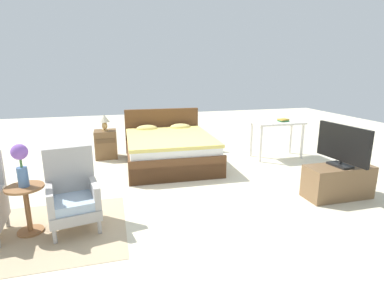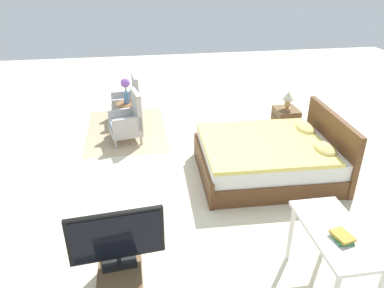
{
  "view_description": "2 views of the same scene",
  "coord_description": "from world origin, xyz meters",
  "px_view_note": "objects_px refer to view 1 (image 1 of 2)",
  "views": [
    {
      "loc": [
        -1.06,
        -4.47,
        1.8
      ],
      "look_at": [
        0.22,
        0.29,
        0.57
      ],
      "focal_mm": 28.0,
      "sensor_mm": 36.0,
      "label": 1
    },
    {
      "loc": [
        4.72,
        -0.85,
        3.08
      ],
      "look_at": [
        0.22,
        -0.14,
        0.76
      ],
      "focal_mm": 35.0,
      "sensor_mm": 36.0,
      "label": 2
    }
  ],
  "objects_px": {
    "vanity_desk": "(277,127)",
    "book_stack": "(283,120)",
    "bed": "(169,148)",
    "tv_flatscreen": "(343,145)",
    "table_lamp": "(104,120)",
    "side_table": "(27,204)",
    "armchair_by_window_right": "(73,196)",
    "tv_stand": "(338,182)",
    "flower_vase": "(21,161)",
    "nightstand": "(106,144)"
  },
  "relations": [
    {
      "from": "vanity_desk",
      "to": "book_stack",
      "type": "relative_size",
      "value": 4.5
    },
    {
      "from": "bed",
      "to": "tv_flatscreen",
      "type": "xyz_separation_m",
      "value": [
        2.04,
        -2.22,
        0.48
      ]
    },
    {
      "from": "tv_flatscreen",
      "to": "book_stack",
      "type": "height_order",
      "value": "tv_flatscreen"
    },
    {
      "from": "bed",
      "to": "table_lamp",
      "type": "height_order",
      "value": "bed"
    },
    {
      "from": "tv_flatscreen",
      "to": "side_table",
      "type": "bearing_deg",
      "value": 178.78
    },
    {
      "from": "armchair_by_window_right",
      "to": "book_stack",
      "type": "xyz_separation_m",
      "value": [
        3.88,
        1.93,
        0.41
      ]
    },
    {
      "from": "table_lamp",
      "to": "tv_flatscreen",
      "type": "xyz_separation_m",
      "value": [
        3.24,
        -2.93,
        -0.02
      ]
    },
    {
      "from": "table_lamp",
      "to": "tv_stand",
      "type": "xyz_separation_m",
      "value": [
        3.23,
        -2.94,
        -0.56
      ]
    },
    {
      "from": "side_table",
      "to": "flower_vase",
      "type": "distance_m",
      "value": 0.5
    },
    {
      "from": "armchair_by_window_right",
      "to": "table_lamp",
      "type": "relative_size",
      "value": 2.79
    },
    {
      "from": "bed",
      "to": "vanity_desk",
      "type": "xyz_separation_m",
      "value": [
        2.24,
        -0.19,
        0.35
      ]
    },
    {
      "from": "tv_stand",
      "to": "book_stack",
      "type": "distance_m",
      "value": 2.12
    },
    {
      "from": "nightstand",
      "to": "tv_flatscreen",
      "type": "bearing_deg",
      "value": -42.21
    },
    {
      "from": "flower_vase",
      "to": "vanity_desk",
      "type": "distance_m",
      "value": 4.68
    },
    {
      "from": "table_lamp",
      "to": "vanity_desk",
      "type": "xyz_separation_m",
      "value": [
        3.43,
        -0.9,
        -0.15
      ]
    },
    {
      "from": "table_lamp",
      "to": "flower_vase",
      "type": "bearing_deg",
      "value": -106.01
    },
    {
      "from": "flower_vase",
      "to": "tv_flatscreen",
      "type": "bearing_deg",
      "value": -1.22
    },
    {
      "from": "tv_flatscreen",
      "to": "flower_vase",
      "type": "bearing_deg",
      "value": 178.78
    },
    {
      "from": "tv_stand",
      "to": "vanity_desk",
      "type": "distance_m",
      "value": 2.09
    },
    {
      "from": "nightstand",
      "to": "table_lamp",
      "type": "xyz_separation_m",
      "value": [
        0.0,
        0.0,
        0.51
      ]
    },
    {
      "from": "side_table",
      "to": "nightstand",
      "type": "height_order",
      "value": "nightstand"
    },
    {
      "from": "tv_stand",
      "to": "tv_flatscreen",
      "type": "bearing_deg",
      "value": 5.43
    },
    {
      "from": "armchair_by_window_right",
      "to": "nightstand",
      "type": "height_order",
      "value": "armchair_by_window_right"
    },
    {
      "from": "flower_vase",
      "to": "vanity_desk",
      "type": "height_order",
      "value": "flower_vase"
    },
    {
      "from": "tv_flatscreen",
      "to": "table_lamp",
      "type": "bearing_deg",
      "value": 137.79
    },
    {
      "from": "side_table",
      "to": "flower_vase",
      "type": "height_order",
      "value": "flower_vase"
    },
    {
      "from": "armchair_by_window_right",
      "to": "book_stack",
      "type": "relative_size",
      "value": 3.98
    },
    {
      "from": "nightstand",
      "to": "armchair_by_window_right",
      "type": "bearing_deg",
      "value": -96.73
    },
    {
      "from": "flower_vase",
      "to": "book_stack",
      "type": "height_order",
      "value": "flower_vase"
    },
    {
      "from": "side_table",
      "to": "table_lamp",
      "type": "distance_m",
      "value": 3.0
    },
    {
      "from": "side_table",
      "to": "vanity_desk",
      "type": "bearing_deg",
      "value": 24.67
    },
    {
      "from": "bed",
      "to": "armchair_by_window_right",
      "type": "distance_m",
      "value": 2.62
    },
    {
      "from": "flower_vase",
      "to": "book_stack",
      "type": "xyz_separation_m",
      "value": [
        4.36,
        1.94,
        -0.06
      ]
    },
    {
      "from": "vanity_desk",
      "to": "bed",
      "type": "bearing_deg",
      "value": 175.24
    },
    {
      "from": "book_stack",
      "to": "vanity_desk",
      "type": "bearing_deg",
      "value": 173.57
    },
    {
      "from": "flower_vase",
      "to": "tv_stand",
      "type": "bearing_deg",
      "value": -1.22
    },
    {
      "from": "tv_flatscreen",
      "to": "vanity_desk",
      "type": "bearing_deg",
      "value": 84.5
    },
    {
      "from": "tv_flatscreen",
      "to": "vanity_desk",
      "type": "relative_size",
      "value": 0.84
    },
    {
      "from": "armchair_by_window_right",
      "to": "tv_flatscreen",
      "type": "bearing_deg",
      "value": -1.48
    },
    {
      "from": "flower_vase",
      "to": "vanity_desk",
      "type": "bearing_deg",
      "value": 24.67
    },
    {
      "from": "armchair_by_window_right",
      "to": "tv_stand",
      "type": "bearing_deg",
      "value": -1.49
    },
    {
      "from": "bed",
      "to": "armchair_by_window_right",
      "type": "relative_size",
      "value": 2.27
    },
    {
      "from": "vanity_desk",
      "to": "book_stack",
      "type": "bearing_deg",
      "value": -6.43
    },
    {
      "from": "bed",
      "to": "vanity_desk",
      "type": "height_order",
      "value": "bed"
    },
    {
      "from": "armchair_by_window_right",
      "to": "tv_flatscreen",
      "type": "height_order",
      "value": "tv_flatscreen"
    },
    {
      "from": "vanity_desk",
      "to": "nightstand",
      "type": "bearing_deg",
      "value": 165.36
    },
    {
      "from": "side_table",
      "to": "tv_stand",
      "type": "relative_size",
      "value": 0.58
    },
    {
      "from": "bed",
      "to": "side_table",
      "type": "xyz_separation_m",
      "value": [
        -2.01,
        -2.14,
        0.05
      ]
    },
    {
      "from": "bed",
      "to": "book_stack",
      "type": "xyz_separation_m",
      "value": [
        2.35,
        -0.2,
        0.49
      ]
    },
    {
      "from": "armchair_by_window_right",
      "to": "tv_flatscreen",
      "type": "distance_m",
      "value": 3.59
    }
  ]
}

